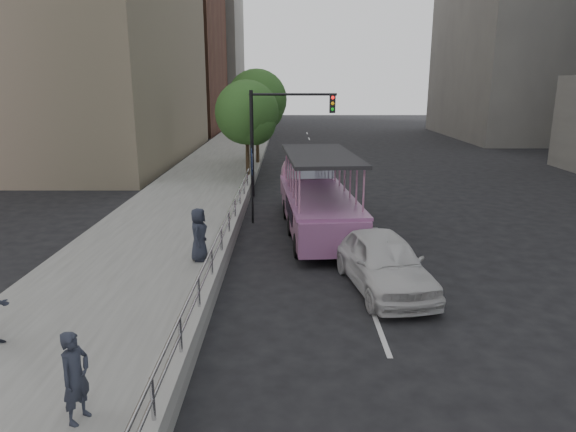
# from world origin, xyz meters

# --- Properties ---
(ground) EXTENTS (160.00, 160.00, 0.00)m
(ground) POSITION_xyz_m (0.00, 0.00, 0.00)
(ground) COLOR black
(sidewalk) EXTENTS (5.50, 80.00, 0.30)m
(sidewalk) POSITION_xyz_m (-5.75, 10.00, 0.15)
(sidewalk) COLOR #9E9E99
(sidewalk) RESTS_ON ground
(kerb_wall) EXTENTS (0.24, 30.00, 0.36)m
(kerb_wall) POSITION_xyz_m (-3.12, 2.00, 0.48)
(kerb_wall) COLOR #A5A5A0
(kerb_wall) RESTS_ON sidewalk
(guardrail) EXTENTS (0.07, 22.00, 0.71)m
(guardrail) POSITION_xyz_m (-3.12, 2.00, 1.14)
(guardrail) COLOR #B7B6BC
(guardrail) RESTS_ON kerb_wall
(duck_boat) EXTENTS (2.96, 9.45, 3.09)m
(duck_boat) POSITION_xyz_m (-0.07, 6.88, 1.15)
(duck_boat) COLOR black
(duck_boat) RESTS_ON ground
(car) EXTENTS (2.59, 4.84, 1.57)m
(car) POSITION_xyz_m (1.50, 0.66, 0.78)
(car) COLOR silver
(car) RESTS_ON ground
(pedestrian_near) EXTENTS (0.54, 0.65, 1.54)m
(pedestrian_near) POSITION_xyz_m (-4.45, -5.51, 1.07)
(pedestrian_near) COLOR #272B39
(pedestrian_near) RESTS_ON sidewalk
(pedestrian_far) EXTENTS (0.58, 0.83, 1.63)m
(pedestrian_far) POSITION_xyz_m (-3.81, 2.15, 1.11)
(pedestrian_far) COLOR #272B39
(pedestrian_far) RESTS_ON sidewalk
(parking_sign) EXTENTS (0.10, 0.68, 3.02)m
(parking_sign) POSITION_xyz_m (-2.56, 7.50, 1.87)
(parking_sign) COLOR black
(parking_sign) RESTS_ON ground
(traffic_signal) EXTENTS (4.20, 0.32, 5.20)m
(traffic_signal) POSITION_xyz_m (-1.70, 12.50, 3.50)
(traffic_signal) COLOR black
(traffic_signal) RESTS_ON ground
(street_tree_near) EXTENTS (3.52, 3.52, 5.72)m
(street_tree_near) POSITION_xyz_m (-3.30, 15.93, 3.82)
(street_tree_near) COLOR #352618
(street_tree_near) RESTS_ON ground
(street_tree_far) EXTENTS (3.97, 3.97, 6.45)m
(street_tree_far) POSITION_xyz_m (-3.10, 21.93, 4.31)
(street_tree_far) COLOR #352618
(street_tree_far) RESTS_ON ground
(midrise_brick) EXTENTS (18.00, 16.00, 26.00)m
(midrise_brick) POSITION_xyz_m (-18.00, 48.00, 13.00)
(midrise_brick) COLOR brown
(midrise_brick) RESTS_ON ground
(midrise_stone_b) EXTENTS (16.00, 14.00, 20.00)m
(midrise_stone_b) POSITION_xyz_m (-16.00, 64.00, 10.00)
(midrise_stone_b) COLOR gray
(midrise_stone_b) RESTS_ON ground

